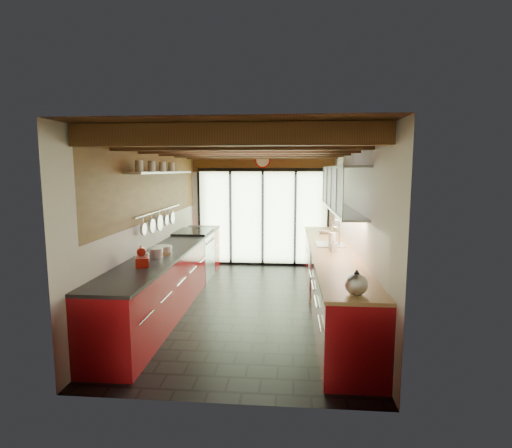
# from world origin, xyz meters

# --- Properties ---
(ground) EXTENTS (5.50, 5.50, 0.00)m
(ground) POSITION_xyz_m (0.00, 0.00, 0.00)
(ground) COLOR black
(ground) RESTS_ON ground
(room_shell) EXTENTS (5.50, 5.50, 5.50)m
(room_shell) POSITION_xyz_m (0.00, 0.00, 1.65)
(room_shell) COLOR silver
(room_shell) RESTS_ON ground
(ceiling_beams) EXTENTS (3.14, 5.06, 4.90)m
(ceiling_beams) POSITION_xyz_m (-0.00, 0.38, 2.46)
(ceiling_beams) COLOR #593316
(ceiling_beams) RESTS_ON ground
(glass_door) EXTENTS (2.95, 0.10, 2.90)m
(glass_door) POSITION_xyz_m (0.00, 2.69, 1.66)
(glass_door) COLOR #C6EAAD
(glass_door) RESTS_ON ground
(left_counter) EXTENTS (0.68, 5.00, 0.92)m
(left_counter) POSITION_xyz_m (-1.28, 0.00, 0.46)
(left_counter) COLOR #9E0F16
(left_counter) RESTS_ON ground
(range_stove) EXTENTS (0.66, 0.90, 0.97)m
(range_stove) POSITION_xyz_m (-1.28, 1.45, 0.47)
(range_stove) COLOR silver
(range_stove) RESTS_ON ground
(right_counter) EXTENTS (0.68, 5.00, 0.92)m
(right_counter) POSITION_xyz_m (1.27, 0.00, 0.46)
(right_counter) COLOR #9E0F16
(right_counter) RESTS_ON ground
(sink_assembly) EXTENTS (0.45, 0.52, 0.43)m
(sink_assembly) POSITION_xyz_m (1.29, 0.40, 0.96)
(sink_assembly) COLOR silver
(sink_assembly) RESTS_ON right_counter
(upper_cabinets_right) EXTENTS (0.34, 3.00, 3.00)m
(upper_cabinets_right) POSITION_xyz_m (1.43, 0.30, 1.85)
(upper_cabinets_right) COLOR silver
(upper_cabinets_right) RESTS_ON ground
(left_wall_fixtures) EXTENTS (0.28, 2.60, 0.96)m
(left_wall_fixtures) POSITION_xyz_m (-1.47, 0.18, 1.85)
(left_wall_fixtures) COLOR silver
(left_wall_fixtures) RESTS_ON ground
(stand_mixer) EXTENTS (0.24, 0.32, 0.25)m
(stand_mixer) POSITION_xyz_m (-1.27, -1.27, 1.02)
(stand_mixer) COLOR red
(stand_mixer) RESTS_ON left_counter
(pot_large) EXTENTS (0.28, 0.28, 0.14)m
(pot_large) POSITION_xyz_m (-1.27, -0.81, 0.99)
(pot_large) COLOR silver
(pot_large) RESTS_ON left_counter
(pot_small) EXTENTS (0.32, 0.32, 0.10)m
(pot_small) POSITION_xyz_m (-1.27, -0.46, 0.97)
(pot_small) COLOR silver
(pot_small) RESTS_ON left_counter
(cutting_board) EXTENTS (0.29, 0.35, 0.03)m
(cutting_board) POSITION_xyz_m (-1.27, -0.67, 0.93)
(cutting_board) COLOR brown
(cutting_board) RESTS_ON left_counter
(kettle) EXTENTS (0.27, 0.30, 0.27)m
(kettle) POSITION_xyz_m (1.27, -2.25, 1.04)
(kettle) COLOR silver
(kettle) RESTS_ON right_counter
(paper_towel) EXTENTS (0.13, 0.13, 0.30)m
(paper_towel) POSITION_xyz_m (1.27, 0.08, 1.05)
(paper_towel) COLOR white
(paper_towel) RESTS_ON right_counter
(soap_bottle) EXTENTS (0.09, 0.10, 0.18)m
(soap_bottle) POSITION_xyz_m (1.27, -0.17, 1.01)
(soap_bottle) COLOR silver
(soap_bottle) RESTS_ON right_counter
(bowl) EXTENTS (0.28, 0.28, 0.05)m
(bowl) POSITION_xyz_m (1.27, 1.60, 0.95)
(bowl) COLOR silver
(bowl) RESTS_ON right_counter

